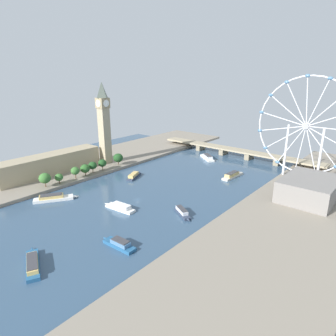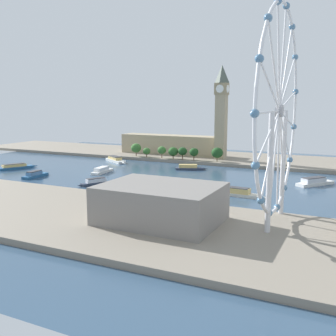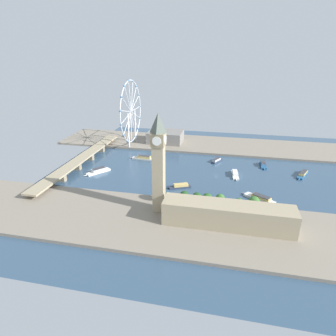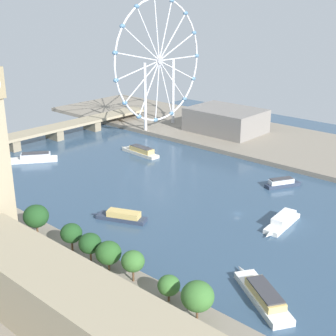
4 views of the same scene
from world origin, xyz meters
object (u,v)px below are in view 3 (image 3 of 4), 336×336
(ferris_wheel, at_px, (131,112))
(tour_boat_1, at_px, (143,158))
(riverside_hall, at_px, (165,137))
(tour_boat_5, at_px, (98,171))
(tour_boat_3, at_px, (260,198))
(tour_boat_0, at_px, (217,160))
(clock_tower, at_px, (159,162))
(tour_boat_4, at_px, (235,174))
(tour_boat_7, at_px, (263,165))
(parliament_block, at_px, (228,215))
(tour_boat_2, at_px, (180,186))
(river_bridge, at_px, (82,159))
(tour_boat_6, at_px, (303,174))

(ferris_wheel, xyz_separation_m, tour_boat_1, (-55.82, -34.22, -51.61))
(riverside_hall, relative_size, tour_boat_5, 1.73)
(tour_boat_3, bearing_deg, tour_boat_0, -31.45)
(clock_tower, xyz_separation_m, tour_boat_4, (102.53, -69.83, -48.37))
(ferris_wheel, relative_size, tour_boat_7, 3.63)
(clock_tower, bearing_deg, parliament_block, -102.24)
(tour_boat_2, relative_size, tour_boat_7, 1.01)
(tour_boat_1, relative_size, tour_boat_7, 1.31)
(tour_boat_2, height_order, tour_boat_7, tour_boat_7)
(ferris_wheel, distance_m, tour_boat_4, 189.52)
(parliament_block, height_order, tour_boat_5, parliament_block)
(clock_tower, xyz_separation_m, tour_boat_2, (56.00, -9.95, -48.47))
(tour_boat_3, relative_size, tour_boat_5, 1.09)
(river_bridge, bearing_deg, riverside_hall, -38.18)
(tour_boat_0, relative_size, tour_boat_4, 0.73)
(clock_tower, bearing_deg, tour_boat_4, -34.26)
(riverside_hall, bearing_deg, tour_boat_6, -115.73)
(clock_tower, height_order, tour_boat_2, clock_tower)
(parliament_block, xyz_separation_m, tour_boat_0, (159.56, 16.99, -11.12))
(tour_boat_4, bearing_deg, tour_boat_0, -156.14)
(tour_boat_1, height_order, tour_boat_3, tour_boat_3)
(tour_boat_0, relative_size, tour_boat_7, 0.82)
(clock_tower, height_order, tour_boat_0, clock_tower)
(river_bridge, xyz_separation_m, tour_boat_7, (43.33, -236.60, -5.10))
(clock_tower, distance_m, tour_boat_1, 153.13)
(tour_boat_0, bearing_deg, parliament_block, -144.98)
(tour_boat_0, distance_m, tour_boat_4, 49.74)
(river_bridge, height_order, tour_boat_7, river_bridge)
(parliament_block, bearing_deg, ferris_wheel, 36.88)
(tour_boat_1, relative_size, tour_boat_4, 1.17)
(tour_boat_1, bearing_deg, tour_boat_5, 57.79)
(tour_boat_5, xyz_separation_m, tour_boat_7, (65.38, -202.80, -0.27))
(parliament_block, xyz_separation_m, ferris_wheel, (203.58, 152.73, 40.62))
(riverside_hall, distance_m, tour_boat_2, 165.08)
(riverside_hall, distance_m, tour_boat_0, 110.03)
(riverside_hall, relative_size, tour_boat_4, 1.77)
(tour_boat_5, bearing_deg, tour_boat_2, 115.68)
(river_bridge, relative_size, tour_boat_6, 6.53)
(clock_tower, bearing_deg, tour_boat_1, 22.62)
(tour_boat_1, xyz_separation_m, tour_boat_7, (8.16, -161.79, -0.18))
(river_bridge, bearing_deg, tour_boat_2, -107.00)
(riverside_hall, bearing_deg, tour_boat_7, -115.48)
(tour_boat_3, bearing_deg, tour_boat_7, -64.09)
(tour_boat_2, distance_m, tour_boat_3, 84.80)
(river_bridge, bearing_deg, ferris_wheel, -24.04)
(tour_boat_4, xyz_separation_m, tour_boat_6, (17.63, -80.52, -0.03))
(tour_boat_1, bearing_deg, tour_boat_7, -173.69)
(riverside_hall, bearing_deg, tour_boat_5, 157.75)
(parliament_block, relative_size, tour_boat_4, 3.54)
(river_bridge, bearing_deg, tour_boat_6, -85.70)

